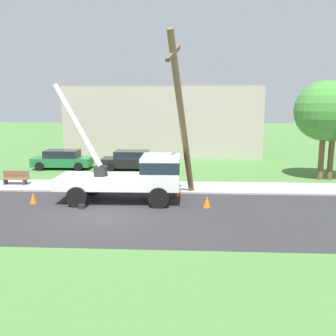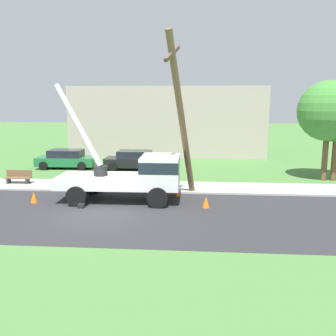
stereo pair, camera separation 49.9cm
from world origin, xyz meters
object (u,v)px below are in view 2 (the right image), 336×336
Objects in this scene: traffic_cone_ahead at (206,202)px; traffic_cone_behind at (34,197)px; parked_sedan_black at (135,160)px; roadside_tree_far at (328,111)px; utility_truck at (135,174)px; park_bench at (18,177)px; leaning_utility_pole at (182,118)px; traffic_cone_curbside at (177,191)px; parked_sedan_green at (66,159)px.

traffic_cone_ahead and traffic_cone_behind have the same top height.
parked_sedan_black is 13.71m from roadside_tree_far.
roadside_tree_far is (7.75, 6.86, 4.16)m from traffic_cone_ahead.
roadside_tree_far reaches higher than utility_truck.
traffic_cone_ahead is 10.99m from parked_sedan_black.
park_bench is (-6.24, -5.70, -0.25)m from parked_sedan_black.
traffic_cone_curbside is at bearing 105.70° from leaning_utility_pole.
traffic_cone_curbside is 8.44m from parked_sedan_black.
leaning_utility_pole is at bearing 137.18° from traffic_cone_ahead.
traffic_cone_curbside is (-1.52, 2.09, 0.00)m from traffic_cone_ahead.
parked_sedan_green is at bearing 127.82° from utility_truck.
roadside_tree_far is (19.12, 2.86, 3.98)m from park_bench.
parked_sedan_black is (3.53, 9.49, 0.43)m from traffic_cone_behind.
park_bench is 0.25× the size of roadside_tree_far.
leaning_utility_pole is (2.34, 0.19, 2.81)m from utility_truck.
leaning_utility_pole reaches higher than parked_sedan_green.
traffic_cone_behind is at bearing -172.68° from leaning_utility_pole.
traffic_cone_behind is at bearing -157.94° from roadside_tree_far.
utility_truck is 3.66m from leaning_utility_pole.
utility_truck is at bearing -52.18° from parked_sedan_green.
parked_sedan_green is at bearing 139.21° from traffic_cone_curbside.
parked_sedan_green is (-1.78, 9.59, 0.43)m from traffic_cone_behind.
parked_sedan_black is at bearing -1.05° from parked_sedan_green.
park_bench is (-10.12, 2.84, -3.76)m from leaning_utility_pole.
leaning_utility_pole is 11.16m from park_bench.
traffic_cone_ahead is (3.60, -0.97, -1.13)m from utility_truck.
leaning_utility_pole is 10.01m from parked_sedan_black.
traffic_cone_behind is 4.66m from park_bench.
utility_truck is 1.53× the size of parked_sedan_green.
utility_truck is 4.25× the size of park_bench.
parked_sedan_green is 5.88m from park_bench.
utility_truck is 3.90m from traffic_cone_ahead.
traffic_cone_behind is at bearing -165.27° from traffic_cone_curbside.
parked_sedan_black reaches higher than park_bench.
traffic_cone_curbside is at bearing 125.96° from traffic_cone_ahead.
roadside_tree_far is (18.20, -2.94, 3.73)m from parked_sedan_green.
parked_sedan_black is at bearing 117.88° from traffic_cone_ahead.
leaning_utility_pole is 10.66m from roadside_tree_far.
traffic_cone_behind is 0.13× the size of parked_sedan_black.
traffic_cone_behind is 9.76m from parked_sedan_green.
traffic_cone_curbside is 10.04m from park_bench.
traffic_cone_behind is at bearing 178.60° from traffic_cone_ahead.
roadside_tree_far reaches higher than traffic_cone_ahead.
roadside_tree_far reaches higher than parked_sedan_black.
parked_sedan_green reaches higher than traffic_cone_curbside.
utility_truck is 12.13× the size of traffic_cone_behind.
roadside_tree_far is at bearing 32.34° from leaning_utility_pole.
parked_sedan_green is at bearing 170.83° from roadside_tree_far.
traffic_cone_behind is 0.13× the size of parked_sedan_green.
leaning_utility_pole is at bearing 4.72° from utility_truck.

